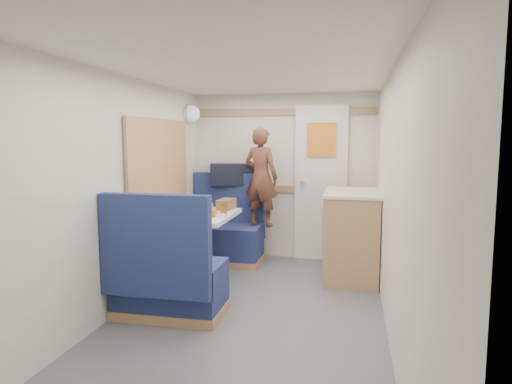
% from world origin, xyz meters
% --- Properties ---
extents(floor, '(4.50, 4.50, 0.00)m').
position_xyz_m(floor, '(0.00, 0.00, 0.00)').
color(floor, '#515156').
rests_on(floor, ground).
extents(ceiling, '(4.50, 4.50, 0.00)m').
position_xyz_m(ceiling, '(0.00, 0.00, 2.00)').
color(ceiling, silver).
rests_on(ceiling, wall_back).
extents(wall_back, '(2.20, 0.02, 2.00)m').
position_xyz_m(wall_back, '(0.00, 2.25, 1.00)').
color(wall_back, silver).
rests_on(wall_back, floor).
extents(wall_left, '(0.02, 4.50, 2.00)m').
position_xyz_m(wall_left, '(-1.10, 0.00, 1.00)').
color(wall_left, silver).
rests_on(wall_left, floor).
extents(wall_right, '(0.02, 4.50, 2.00)m').
position_xyz_m(wall_right, '(1.10, 0.00, 1.00)').
color(wall_right, silver).
rests_on(wall_right, floor).
extents(oak_trim_low, '(2.15, 0.02, 0.08)m').
position_xyz_m(oak_trim_low, '(0.00, 2.23, 0.85)').
color(oak_trim_low, '#AF764F').
rests_on(oak_trim_low, wall_back).
extents(oak_trim_high, '(2.15, 0.02, 0.08)m').
position_xyz_m(oak_trim_high, '(0.00, 2.23, 1.78)').
color(oak_trim_high, '#AF764F').
rests_on(oak_trim_high, wall_back).
extents(side_window, '(0.04, 1.30, 0.72)m').
position_xyz_m(side_window, '(-1.08, 1.00, 1.25)').
color(side_window, '#9FAF95').
rests_on(side_window, wall_left).
extents(rear_door, '(0.62, 0.12, 1.86)m').
position_xyz_m(rear_door, '(0.45, 2.22, 0.97)').
color(rear_door, white).
rests_on(rear_door, wall_back).
extents(dinette_table, '(0.62, 0.92, 0.72)m').
position_xyz_m(dinette_table, '(-0.65, 1.00, 0.57)').
color(dinette_table, white).
rests_on(dinette_table, floor).
extents(bench_far, '(0.90, 0.59, 1.05)m').
position_xyz_m(bench_far, '(-0.65, 1.86, 0.30)').
color(bench_far, '#17274A').
rests_on(bench_far, floor).
extents(bench_near, '(0.90, 0.59, 1.05)m').
position_xyz_m(bench_near, '(-0.65, 0.14, 0.30)').
color(bench_near, '#17274A').
rests_on(bench_near, floor).
extents(ledge, '(0.90, 0.14, 0.04)m').
position_xyz_m(ledge, '(-0.65, 2.12, 0.88)').
color(ledge, '#AF764F').
rests_on(ledge, bench_far).
extents(dome_light, '(0.20, 0.20, 0.20)m').
position_xyz_m(dome_light, '(-1.04, 1.85, 1.75)').
color(dome_light, white).
rests_on(dome_light, wall_left).
extents(galley_counter, '(0.57, 0.92, 0.92)m').
position_xyz_m(galley_counter, '(0.82, 1.55, 0.47)').
color(galley_counter, '#AF764F').
rests_on(galley_counter, floor).
extents(person, '(0.48, 0.39, 1.14)m').
position_xyz_m(person, '(-0.22, 1.89, 1.02)').
color(person, brown).
rests_on(person, bench_far).
extents(duffel_bag, '(0.58, 0.39, 0.26)m').
position_xyz_m(duffel_bag, '(-0.62, 2.12, 1.03)').
color(duffel_bag, black).
rests_on(duffel_bag, ledge).
extents(tray, '(0.35, 0.39, 0.02)m').
position_xyz_m(tray, '(-0.50, 0.90, 0.73)').
color(tray, white).
rests_on(tray, dinette_table).
extents(orange_fruit, '(0.07, 0.07, 0.07)m').
position_xyz_m(orange_fruit, '(-0.45, 0.79, 0.77)').
color(orange_fruit, '#D76409').
rests_on(orange_fruit, tray).
extents(cheese_block, '(0.10, 0.07, 0.03)m').
position_xyz_m(cheese_block, '(-0.60, 0.67, 0.75)').
color(cheese_block, '#EAE287').
rests_on(cheese_block, tray).
extents(wine_glass, '(0.08, 0.08, 0.17)m').
position_xyz_m(wine_glass, '(-0.68, 0.90, 0.84)').
color(wine_glass, white).
rests_on(wine_glass, dinette_table).
extents(tumbler_left, '(0.07, 0.07, 0.11)m').
position_xyz_m(tumbler_left, '(-0.76, 0.62, 0.77)').
color(tumbler_left, white).
rests_on(tumbler_left, dinette_table).
extents(tumbler_mid, '(0.06, 0.06, 0.10)m').
position_xyz_m(tumbler_mid, '(-0.68, 1.15, 0.77)').
color(tumbler_mid, white).
rests_on(tumbler_mid, dinette_table).
extents(tumbler_right, '(0.07, 0.07, 0.12)m').
position_xyz_m(tumbler_right, '(-0.55, 0.97, 0.78)').
color(tumbler_right, silver).
rests_on(tumbler_right, dinette_table).
extents(beer_glass, '(0.07, 0.07, 0.10)m').
position_xyz_m(beer_glass, '(-0.43, 1.03, 0.77)').
color(beer_glass, brown).
rests_on(beer_glass, dinette_table).
extents(pepper_grinder, '(0.03, 0.03, 0.09)m').
position_xyz_m(pepper_grinder, '(-0.72, 1.07, 0.76)').
color(pepper_grinder, black).
rests_on(pepper_grinder, dinette_table).
extents(salt_grinder, '(0.04, 0.04, 0.10)m').
position_xyz_m(salt_grinder, '(-0.62, 1.11, 0.77)').
color(salt_grinder, silver).
rests_on(salt_grinder, dinette_table).
extents(bread_loaf, '(0.16, 0.27, 0.11)m').
position_xyz_m(bread_loaf, '(-0.48, 1.35, 0.77)').
color(bread_loaf, brown).
rests_on(bread_loaf, dinette_table).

